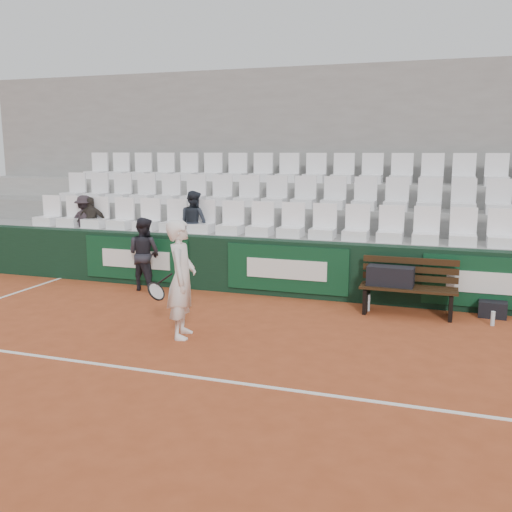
# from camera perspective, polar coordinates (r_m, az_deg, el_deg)

# --- Properties ---
(ground) EXTENTS (80.00, 80.00, 0.00)m
(ground) POSITION_cam_1_polar(r_m,az_deg,el_deg) (6.66, -4.25, -12.27)
(ground) COLOR #A54825
(ground) RESTS_ON ground
(court_baseline) EXTENTS (18.00, 0.06, 0.01)m
(court_baseline) POSITION_cam_1_polar(r_m,az_deg,el_deg) (6.66, -4.25, -12.24)
(court_baseline) COLOR white
(court_baseline) RESTS_ON ground
(back_barrier) EXTENTS (18.00, 0.34, 1.00)m
(back_barrier) POSITION_cam_1_polar(r_m,az_deg,el_deg) (10.14, 4.78, -1.33)
(back_barrier) COLOR black
(back_barrier) RESTS_ON ground
(grandstand_tier_front) EXTENTS (18.00, 0.95, 1.00)m
(grandstand_tier_front) POSITION_cam_1_polar(r_m,az_deg,el_deg) (10.76, 5.23, -0.65)
(grandstand_tier_front) COLOR gray
(grandstand_tier_front) RESTS_ON ground
(grandstand_tier_mid) EXTENTS (18.00, 0.95, 1.45)m
(grandstand_tier_mid) POSITION_cam_1_polar(r_m,az_deg,el_deg) (11.64, 6.33, 1.29)
(grandstand_tier_mid) COLOR gray
(grandstand_tier_mid) RESTS_ON ground
(grandstand_tier_back) EXTENTS (18.00, 0.95, 1.90)m
(grandstand_tier_back) POSITION_cam_1_polar(r_m,az_deg,el_deg) (12.52, 7.27, 2.97)
(grandstand_tier_back) COLOR #999996
(grandstand_tier_back) RESTS_ON ground
(grandstand_rear_wall) EXTENTS (18.00, 0.30, 4.40)m
(grandstand_rear_wall) POSITION_cam_1_polar(r_m,az_deg,el_deg) (13.04, 7.94, 8.76)
(grandstand_rear_wall) COLOR gray
(grandstand_rear_wall) RESTS_ON ground
(seat_row_front) EXTENTS (11.90, 0.44, 0.63)m
(seat_row_front) POSITION_cam_1_polar(r_m,az_deg,el_deg) (10.47, 5.08, 3.55)
(seat_row_front) COLOR white
(seat_row_front) RESTS_ON grandstand_tier_front
(seat_row_mid) EXTENTS (11.90, 0.44, 0.63)m
(seat_row_mid) POSITION_cam_1_polar(r_m,az_deg,el_deg) (11.34, 6.24, 6.35)
(seat_row_mid) COLOR silver
(seat_row_mid) RESTS_ON grandstand_tier_mid
(seat_row_back) EXTENTS (11.90, 0.44, 0.63)m
(seat_row_back) POSITION_cam_1_polar(r_m,az_deg,el_deg) (12.25, 7.25, 8.74)
(seat_row_back) COLOR white
(seat_row_back) RESTS_ON grandstand_tier_back
(bench_left) EXTENTS (1.50, 0.56, 0.45)m
(bench_left) POSITION_cam_1_polar(r_m,az_deg,el_deg) (9.39, 14.93, -4.35)
(bench_left) COLOR black
(bench_left) RESTS_ON ground
(sports_bag_left) EXTENTS (0.74, 0.34, 0.31)m
(sports_bag_left) POSITION_cam_1_polar(r_m,az_deg,el_deg) (9.33, 13.30, -1.97)
(sports_bag_left) COLOR black
(sports_bag_left) RESTS_ON bench_left
(sports_bag_ground) EXTENTS (0.43, 0.28, 0.25)m
(sports_bag_ground) POSITION_cam_1_polar(r_m,az_deg,el_deg) (9.69, 22.58, -4.95)
(sports_bag_ground) COLOR black
(sports_bag_ground) RESTS_ON ground
(water_bottle_near) EXTENTS (0.08, 0.08, 0.28)m
(water_bottle_near) POSITION_cam_1_polar(r_m,az_deg,el_deg) (9.49, 11.11, -4.58)
(water_bottle_near) COLOR silver
(water_bottle_near) RESTS_ON ground
(water_bottle_far) EXTENTS (0.06, 0.06, 0.22)m
(water_bottle_far) POSITION_cam_1_polar(r_m,az_deg,el_deg) (9.25, 22.60, -5.79)
(water_bottle_far) COLOR silver
(water_bottle_far) RESTS_ON ground
(tennis_player) EXTENTS (0.76, 0.68, 1.65)m
(tennis_player) POSITION_cam_1_polar(r_m,az_deg,el_deg) (7.95, -7.46, -2.31)
(tennis_player) COLOR white
(tennis_player) RESTS_ON ground
(ball_kid) EXTENTS (0.74, 0.62, 1.36)m
(ball_kid) POSITION_cam_1_polar(r_m,az_deg,el_deg) (10.80, -11.14, 0.21)
(ball_kid) COLOR #212129
(ball_kid) RESTS_ON ground
(spectator_a) EXTENTS (0.73, 0.45, 1.11)m
(spectator_a) POSITION_cam_1_polar(r_m,az_deg,el_deg) (12.48, -16.83, 5.37)
(spectator_a) COLOR #292126
(spectator_a) RESTS_ON grandstand_tier_front
(spectator_b) EXTENTS (0.68, 0.49, 1.07)m
(spectator_b) POSITION_cam_1_polar(r_m,az_deg,el_deg) (12.39, -16.19, 5.29)
(spectator_b) COLOR #302C27
(spectator_b) RESTS_ON grandstand_tier_front
(spectator_c) EXTENTS (0.75, 0.69, 1.26)m
(spectator_c) POSITION_cam_1_polar(r_m,az_deg,el_deg) (11.22, -6.27, 5.61)
(spectator_c) COLOR #202631
(spectator_c) RESTS_ON grandstand_tier_front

